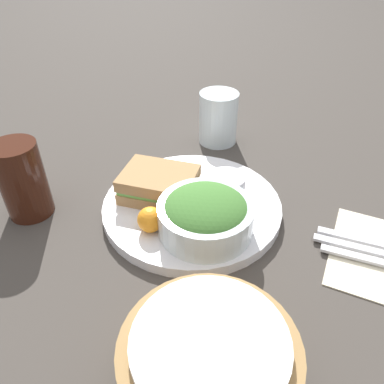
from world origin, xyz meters
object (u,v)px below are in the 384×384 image
at_px(dressing_cup, 227,184).
at_px(plate, 192,206).
at_px(drink_glass, 22,180).
at_px(spoon, 375,261).
at_px(sandwich, 159,185).
at_px(fork, 375,243).
at_px(bread_basket, 209,363).
at_px(knife, 375,252).
at_px(salad_bowl, 206,215).
at_px(water_glass, 218,118).

bearing_deg(dressing_cup, plate, 50.51).
bearing_deg(drink_glass, spoon, -167.75).
bearing_deg(sandwich, fork, -172.56).
distance_m(drink_glass, bread_basket, 0.39).
bearing_deg(knife, fork, 90.00).
xyz_separation_m(sandwich, drink_glass, (0.18, 0.10, 0.02)).
height_order(dressing_cup, fork, dressing_cup).
distance_m(dressing_cup, knife, 0.24).
bearing_deg(salad_bowl, water_glass, -71.83).
bearing_deg(fork, sandwich, -176.37).
relative_size(salad_bowl, drink_glass, 1.11).
bearing_deg(spoon, sandwich, 177.38).
relative_size(dressing_cup, bread_basket, 0.35).
distance_m(plate, drink_glass, 0.26).
relative_size(sandwich, fork, 0.79).
bearing_deg(knife, sandwich, -179.50).
xyz_separation_m(sandwich, knife, (-0.33, -0.02, -0.03)).
xyz_separation_m(sandwich, bread_basket, (-0.19, 0.24, -0.00)).
bearing_deg(plate, spoon, -179.93).
bearing_deg(plate, salad_bowl, 131.30).
height_order(salad_bowl, fork, salad_bowl).
bearing_deg(spoon, bread_basket, -124.45).
xyz_separation_m(dressing_cup, knife, (-0.23, 0.03, -0.03)).
relative_size(drink_glass, knife, 0.73).
xyz_separation_m(knife, spoon, (-0.00, 0.02, 0.00)).
bearing_deg(drink_glass, sandwich, -149.82).
bearing_deg(knife, drink_glass, -169.61).
bearing_deg(bread_basket, plate, -61.81).
relative_size(drink_glass, fork, 0.76).
bearing_deg(bread_basket, water_glass, -69.35).
bearing_deg(sandwich, dressing_cup, -149.90).
xyz_separation_m(bread_basket, spoon, (-0.14, -0.24, -0.03)).
height_order(bread_basket, fork, bread_basket).
bearing_deg(dressing_cup, water_glass, -64.26).
distance_m(fork, knife, 0.02).
bearing_deg(salad_bowl, plate, -48.70).
bearing_deg(bread_basket, dressing_cup, -72.69).
bearing_deg(spoon, water_glass, 140.89).
distance_m(fork, spoon, 0.04).
distance_m(dressing_cup, water_glass, 0.20).
xyz_separation_m(drink_glass, water_glass, (-0.19, -0.34, -0.01)).
distance_m(plate, water_glass, 0.24).
relative_size(dressing_cup, spoon, 0.42).
bearing_deg(bread_basket, knife, -118.69).
bearing_deg(fork, salad_bowl, -163.07).
bearing_deg(plate, knife, -176.19).
relative_size(fork, knife, 0.95).
bearing_deg(drink_glass, knife, -165.80).
distance_m(sandwich, water_glass, 0.24).
xyz_separation_m(plate, sandwich, (0.05, 0.01, 0.03)).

